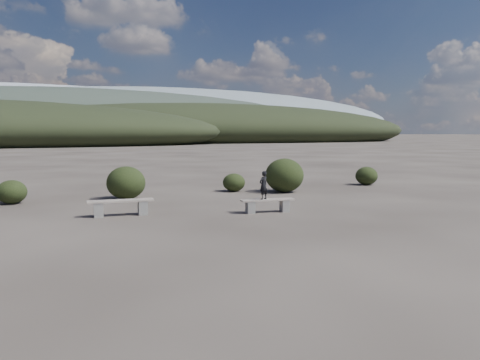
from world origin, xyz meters
name	(u,v)px	position (x,y,z in m)	size (l,w,h in m)	color
ground	(293,245)	(0.00, 0.00, 0.00)	(1200.00, 1200.00, 0.00)	#302925
bench_left	(121,206)	(-3.04, 5.08, 0.29)	(1.93, 0.51, 0.48)	slate
bench_right	(268,204)	(1.25, 3.98, 0.25)	(1.70, 0.55, 0.42)	slate
seated_person	(264,185)	(1.12, 3.99, 0.86)	(0.32, 0.21, 0.87)	black
shrub_a	(12,192)	(-6.23, 8.91, 0.41)	(1.01, 1.01, 0.83)	black
shrub_b	(126,183)	(-2.38, 8.59, 0.61)	(1.43, 1.43, 1.22)	black
shrub_c	(234,182)	(2.17, 9.27, 0.38)	(0.95, 0.95, 0.76)	black
shrub_d	(284,175)	(4.04, 8.28, 0.70)	(1.60, 1.60, 1.40)	black
shrub_e	(367,176)	(8.88, 9.24, 0.43)	(1.03, 1.03, 0.86)	black
mountain_ridges	(48,120)	(-7.48, 339.06, 10.84)	(500.00, 400.00, 56.00)	black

